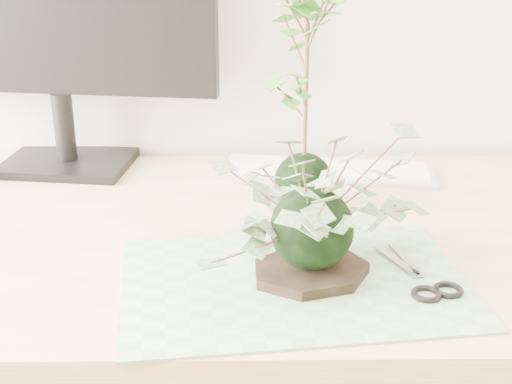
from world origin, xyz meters
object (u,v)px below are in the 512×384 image
desk (312,277)px  maple_kokedama (307,38)px  keyboard (326,171)px  ivy_kokedama (313,192)px  monitor (53,7)px

desk → maple_kokedama: 0.38m
desk → keyboard: keyboard is taller
ivy_kokedama → maple_kokedama: (0.01, 0.24, 0.16)m
desk → ivy_kokedama: 0.27m
ivy_kokedama → keyboard: 0.43m
desk → ivy_kokedama: bearing=-96.3°
desk → monitor: size_ratio=2.68×
maple_kokedama → keyboard: (0.06, 0.17, -0.28)m
ivy_kokedama → desk: bearing=83.7°
desk → monitor: monitor is taller
keyboard → monitor: size_ratio=0.71×
monitor → maple_kokedama: bearing=-18.6°
keyboard → monitor: bearing=-178.2°
desk → maple_kokedama: (-0.01, 0.08, 0.37)m
ivy_kokedama → maple_kokedama: maple_kokedama is taller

